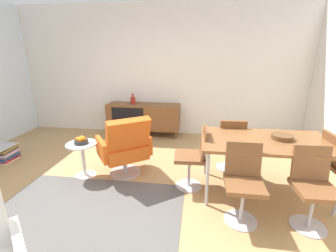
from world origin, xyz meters
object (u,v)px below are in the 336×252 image
object	(u,v)px
side_table_round	(83,156)
lounge_chair_red	(125,146)
vase_cobalt	(133,100)
wooden_bowl_on_table	(282,137)
dining_chair_front_left	(243,180)
dining_chair_near_window	(194,155)
dining_chair_back_left	(230,142)
dining_chair_front_right	(313,185)
dining_table	(266,143)
fruit_bowl	(81,141)
sideboard	(144,116)
magazine_stack	(5,153)

from	to	relation	value
side_table_round	lounge_chair_red	bearing A→B (deg)	9.02
vase_cobalt	wooden_bowl_on_table	bearing A→B (deg)	-37.75
dining_chair_front_left	side_table_round	xyz separation A→B (m)	(-2.18, 0.65, -0.15)
side_table_round	dining_chair_near_window	bearing A→B (deg)	-2.92
vase_cobalt	dining_chair_back_left	size ratio (longest dim) A/B	0.27
wooden_bowl_on_table	dining_chair_front_left	bearing A→B (deg)	-132.09
wooden_bowl_on_table	dining_chair_front_right	size ratio (longest dim) A/B	0.30
dining_chair_front_left	dining_chair_front_right	bearing A→B (deg)	-0.00
dining_chair_near_window	dining_table	bearing A→B (deg)	-0.21
wooden_bowl_on_table	dining_chair_near_window	xyz separation A→B (m)	(-1.09, -0.05, -0.30)
dining_chair_front_right	lounge_chair_red	xyz separation A→B (m)	(-2.25, 0.75, -0.00)
dining_chair_back_left	fruit_bowl	world-z (taller)	dining_chair_back_left
sideboard	dining_chair_front_right	world-z (taller)	dining_chair_front_right
lounge_chair_red	fruit_bowl	distance (m)	0.64
sideboard	lounge_chair_red	size ratio (longest dim) A/B	1.69
dining_table	lounge_chair_red	world-z (taller)	lounge_chair_red
lounge_chair_red	fruit_bowl	world-z (taller)	lounge_chair_red
side_table_round	dining_chair_front_right	bearing A→B (deg)	-12.65
side_table_round	magazine_stack	world-z (taller)	side_table_round
dining_chair_front_left	dining_chair_back_left	distance (m)	1.12
dining_chair_front_left	vase_cobalt	bearing A→B (deg)	127.36
dining_chair_front_right	dining_chair_near_window	bearing A→B (deg)	155.55
side_table_round	magazine_stack	xyz separation A→B (m)	(-1.61, 0.30, -0.18)
side_table_round	dining_table	bearing A→B (deg)	-1.97
lounge_chair_red	fruit_bowl	bearing A→B (deg)	-170.93
sideboard	dining_table	distance (m)	2.86
wooden_bowl_on_table	dining_chair_front_right	world-z (taller)	dining_chair_front_right
dining_table	wooden_bowl_on_table	size ratio (longest dim) A/B	6.15
dining_chair_near_window	dining_chair_back_left	size ratio (longest dim) A/B	1.00
dining_chair_near_window	magazine_stack	distance (m)	3.29
dining_chair_front_left	magazine_stack	distance (m)	3.92
vase_cobalt	dining_chair_front_right	xyz separation A→B (m)	(2.63, -2.54, -0.33)
dining_chair_front_left	magazine_stack	world-z (taller)	dining_chair_front_left
side_table_round	vase_cobalt	bearing A→B (deg)	82.62
wooden_bowl_on_table	side_table_round	bearing A→B (deg)	179.25
dining_chair_front_right	dining_chair_near_window	size ratio (longest dim) A/B	1.00
lounge_chair_red	dining_table	bearing A→B (deg)	-5.59
dining_chair_front_left	fruit_bowl	world-z (taller)	dining_chair_front_left
dining_chair_front_left	side_table_round	distance (m)	2.28
sideboard	magazine_stack	size ratio (longest dim) A/B	3.92
dining_table	magazine_stack	bearing A→B (deg)	174.66
dining_chair_near_window	sideboard	bearing A→B (deg)	120.67
dining_chair_front_right	lounge_chair_red	distance (m)	2.37
fruit_bowl	sideboard	bearing A→B (deg)	75.97
dining_table	sideboard	bearing A→B (deg)	136.18
vase_cobalt	dining_table	xyz separation A→B (m)	(2.29, -1.98, -0.10)
dining_chair_near_window	side_table_round	distance (m)	1.65
dining_chair_back_left	magazine_stack	size ratio (longest dim) A/B	2.10
vase_cobalt	fruit_bowl	bearing A→B (deg)	-97.37
dining_chair_back_left	sideboard	bearing A→B (deg)	140.38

